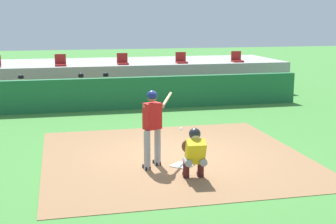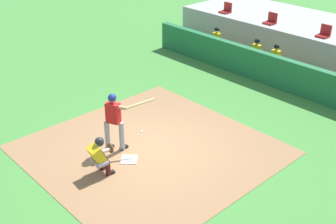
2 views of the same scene
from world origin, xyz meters
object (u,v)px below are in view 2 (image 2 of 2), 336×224
Objects in this scene: dugout_player_2 at (273,59)px; dugout_player_0 at (215,41)px; dugout_player_1 at (254,54)px; catcher_crouched at (101,154)px; stadium_seat_0 at (226,10)px; batter_at_plate at (115,119)px; home_plate at (129,159)px; stadium_seat_1 at (271,21)px; stadium_seat_2 at (324,33)px.

dugout_player_0 is at bearing 180.00° from dugout_player_2.
catcher_crouched is at bearing -78.25° from dugout_player_1.
batter_at_plate is at bearing -65.90° from stadium_seat_0.
batter_at_plate is 11.08m from stadium_seat_0.
home_plate is 0.34× the size of dugout_player_1.
home_plate is at bearing -77.05° from dugout_player_1.
dugout_player_0 is 1.00× the size of dugout_player_2.
batter_at_plate is at bearing 124.82° from catcher_crouched.
stadium_seat_0 is 1.00× the size of stadium_seat_1.
stadium_seat_2 is at bearing 26.48° from dugout_player_0.
dugout_player_0 is 2.66m from stadium_seat_1.
dugout_player_0 is 2.71× the size of stadium_seat_2.
stadium_seat_2 reaches higher than home_plate.
batter_at_plate is (-0.68, 0.08, 1.01)m from home_plate.
stadium_seat_0 is (-4.28, 2.03, 0.86)m from dugout_player_2.
dugout_player_1 is 2.71× the size of stadium_seat_2.
stadium_seat_1 is at bearing 103.24° from catcher_crouched.
stadium_seat_2 is (1.87, 2.03, 0.86)m from dugout_player_1.
stadium_seat_0 is at bearing 114.10° from batter_at_plate.
catcher_crouched is 3.60× the size of stadium_seat_1.
home_plate is 1.09m from catcher_crouched.
batter_at_plate reaches higher than dugout_player_1.
dugout_player_0 reaches higher than catcher_crouched.
dugout_player_1 is at bearing 180.00° from dugout_player_2.
stadium_seat_1 is at bearing 129.57° from dugout_player_2.
stadium_seat_2 is (-0.01, 11.10, 0.93)m from catcher_crouched.
dugout_player_0 is 3.17m from dugout_player_2.
stadium_seat_2 is (5.20, 0.00, 0.00)m from stadium_seat_0.
dugout_player_2 is (3.17, 0.00, 0.00)m from dugout_player_0.
dugout_player_0 is at bearing 112.87° from batter_at_plate.
stadium_seat_2 reaches higher than batter_at_plate.
dugout_player_0 is at bearing 114.32° from catcher_crouched.
dugout_player_2 is (-0.92, 8.14, 0.65)m from home_plate.
batter_at_plate is 1.39× the size of dugout_player_0.
dugout_player_0 is (-3.40, 8.07, -0.36)m from batter_at_plate.
home_plate is 1.22m from batter_at_plate.
batter_at_plate is 8.08m from dugout_player_2.
batter_at_plate is at bearing 173.68° from home_plate.
dugout_player_1 is 2.71× the size of stadium_seat_0.
dugout_player_0 is at bearing -126.12° from stadium_seat_1.
stadium_seat_2 is (0.92, 2.03, 0.86)m from dugout_player_2.
stadium_seat_0 reaches higher than dugout_player_2.
dugout_player_2 is at bearing -50.43° from stadium_seat_1.
batter_at_plate is 1.29m from catcher_crouched.
dugout_player_1 is (-1.19, 8.07, -0.36)m from batter_at_plate.
stadium_seat_0 is at bearing 148.55° from dugout_player_1.
dugout_player_1 reaches higher than catcher_crouched.
catcher_crouched is 1.33× the size of dugout_player_0.
home_plate is at bearing -83.57° from dugout_player_2.
stadium_seat_0 is at bearing 118.73° from dugout_player_0.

